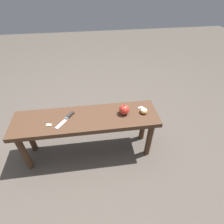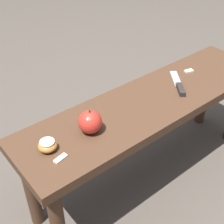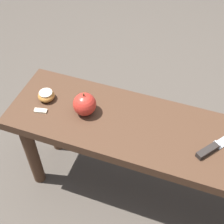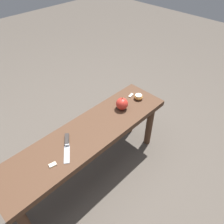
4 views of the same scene
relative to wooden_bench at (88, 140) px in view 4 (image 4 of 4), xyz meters
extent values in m
plane|color=#4C443D|center=(0.00, 0.00, -0.39)|extent=(8.00, 8.00, 0.00)
cube|color=#472D1E|center=(0.00, 0.00, 0.05)|extent=(1.23, 0.32, 0.04)
cylinder|color=#472D1E|center=(0.55, -0.10, -0.18)|extent=(0.05, 0.05, 0.42)
cylinder|color=#472D1E|center=(-0.55, 0.10, -0.18)|extent=(0.05, 0.05, 0.42)
cylinder|color=#472D1E|center=(0.55, 0.10, -0.18)|extent=(0.05, 0.05, 0.42)
cube|color=#9EA0A5|center=(-0.20, -0.05, 0.08)|extent=(0.10, 0.12, 0.00)
cube|color=#9EA0A5|center=(-0.16, 0.00, 0.08)|extent=(0.03, 0.02, 0.02)
cube|color=#282321|center=(-0.13, 0.04, 0.08)|extent=(0.07, 0.08, 0.02)
sphere|color=red|center=(0.33, 0.01, 0.12)|extent=(0.09, 0.09, 0.09)
cylinder|color=#4C3319|center=(0.33, 0.01, 0.16)|extent=(0.01, 0.01, 0.02)
ellipsoid|color=#B27233|center=(0.49, -0.01, 0.09)|extent=(0.07, 0.07, 0.04)
cylinder|color=beige|center=(0.49, -0.01, 0.11)|extent=(0.05, 0.05, 0.00)
cube|color=beige|center=(-0.29, -0.05, 0.08)|extent=(0.04, 0.03, 0.01)
cube|color=beige|center=(0.49, 0.06, 0.08)|extent=(0.05, 0.03, 0.01)
camera|label=1|loc=(0.07, -1.10, 1.07)|focal=28.00mm
camera|label=2|loc=(0.81, 0.73, 0.81)|focal=50.00mm
camera|label=3|loc=(-0.03, 0.71, 0.95)|focal=50.00mm
camera|label=4|loc=(-0.57, -0.78, 1.08)|focal=35.00mm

